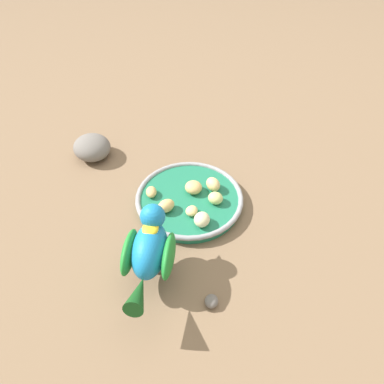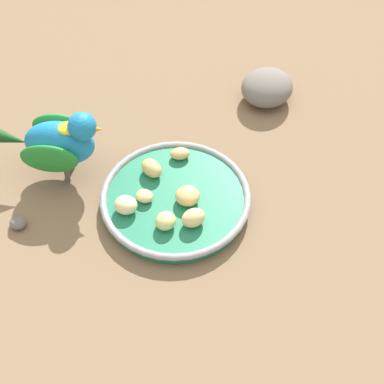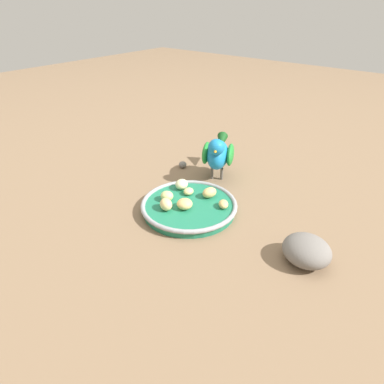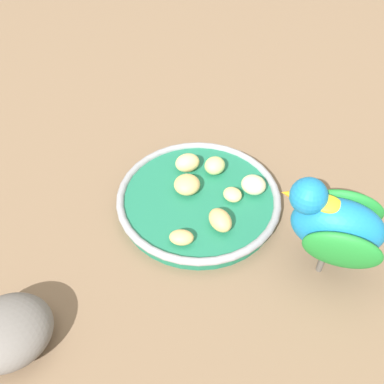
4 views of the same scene
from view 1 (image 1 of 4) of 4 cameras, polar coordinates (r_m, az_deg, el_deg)
ground_plane at (r=0.75m, az=-1.85°, el=-2.33°), size 4.00×4.00×0.00m
feeding_bowl at (r=0.74m, az=-0.44°, el=-1.19°), size 0.23×0.23×0.02m
apple_piece_0 at (r=0.74m, az=-6.68°, el=0.01°), size 0.04×0.04×0.02m
apple_piece_1 at (r=0.71m, az=-4.27°, el=-2.28°), size 0.04×0.04×0.03m
apple_piece_2 at (r=0.70m, az=-0.06°, el=-3.10°), size 0.03×0.03×0.02m
apple_piece_3 at (r=0.68m, az=1.62°, el=-4.50°), size 0.04×0.04×0.03m
apple_piece_4 at (r=0.74m, az=0.24°, el=0.77°), size 0.05×0.05×0.02m
apple_piece_5 at (r=0.72m, az=3.86°, el=-1.00°), size 0.03×0.03×0.02m
apple_piece_6 at (r=0.75m, az=3.47°, el=1.27°), size 0.04×0.04×0.03m
parrot at (r=0.58m, az=-7.02°, el=-9.38°), size 0.18×0.12×0.13m
rock_large at (r=0.89m, az=-16.03°, el=7.03°), size 0.11×0.12×0.05m
pebble_0 at (r=0.61m, az=3.20°, el=-17.39°), size 0.03×0.03×0.02m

